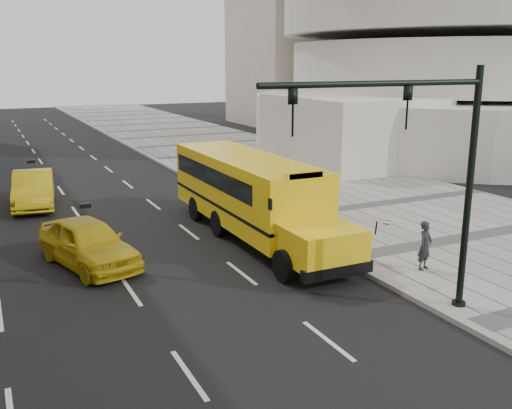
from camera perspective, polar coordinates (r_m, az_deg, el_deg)
name	(u,v)px	position (r m, az deg, el deg)	size (l,w,h in m)	color
ground	(125,240)	(21.87, -12.96, -3.52)	(140.00, 140.00, 0.00)	black
sidewalk_museum	(384,205)	(26.99, 12.64, -0.01)	(12.00, 140.00, 0.15)	#999590
curb_museum	(268,220)	(23.81, 1.22, -1.53)	(0.30, 140.00, 0.15)	gray
school_bus	(249,190)	(21.61, -0.72, 1.48)	(2.96, 11.56, 3.19)	yellow
taxi_near	(88,243)	(19.27, -16.46, -3.69)	(1.85, 4.60, 1.57)	gold
taxi_far	(34,189)	(28.08, -21.36, 1.44)	(1.71, 4.91, 1.62)	gold
pedestrian	(425,246)	(18.51, 16.55, -3.95)	(0.57, 0.37, 1.56)	#212427
traffic_signal	(429,163)	(14.36, 16.89, 3.95)	(6.18, 0.36, 6.40)	black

